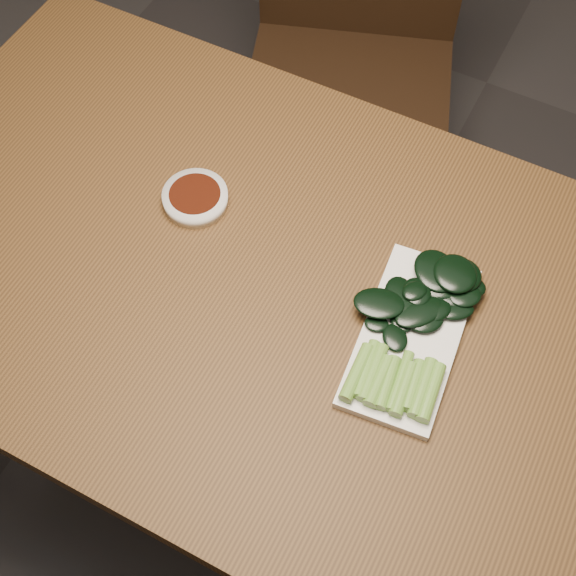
{
  "coord_description": "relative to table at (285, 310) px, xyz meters",
  "views": [
    {
      "loc": [
        0.29,
        -0.55,
        1.78
      ],
      "look_at": [
        0.01,
        -0.01,
        0.76
      ],
      "focal_mm": 50.0,
      "sensor_mm": 36.0,
      "label": 1
    }
  ],
  "objects": [
    {
      "name": "ground",
      "position": [
        0.0,
        0.0,
        -0.68
      ],
      "size": [
        6.0,
        6.0,
        0.0
      ],
      "primitive_type": "plane",
      "color": "#312E2E",
      "rests_on": "ground"
    },
    {
      "name": "table",
      "position": [
        0.0,
        0.0,
        0.0
      ],
      "size": [
        1.4,
        0.8,
        0.75
      ],
      "color": "#4E3116",
      "rests_on": "ground"
    },
    {
      "name": "chair_far",
      "position": [
        -0.22,
        0.76,
        -0.19
      ],
      "size": [
        0.59,
        0.59,
        0.89
      ],
      "rotation": [
        0.0,
        0.0,
        0.34
      ],
      "color": "black",
      "rests_on": "ground"
    },
    {
      "name": "sauce_bowl",
      "position": [
        -0.2,
        0.07,
        0.08
      ],
      "size": [
        0.1,
        0.1,
        0.02
      ],
      "color": "white",
      "rests_on": "table"
    },
    {
      "name": "serving_plate",
      "position": [
        0.2,
        0.01,
        0.08
      ],
      "size": [
        0.16,
        0.29,
        0.01
      ],
      "rotation": [
        0.0,
        0.0,
        0.1
      ],
      "color": "white",
      "rests_on": "table"
    },
    {
      "name": "gai_lan",
      "position": [
        0.21,
        0.03,
        0.1
      ],
      "size": [
        0.18,
        0.3,
        0.03
      ],
      "color": "#6A9E36",
      "rests_on": "serving_plate"
    }
  ]
}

